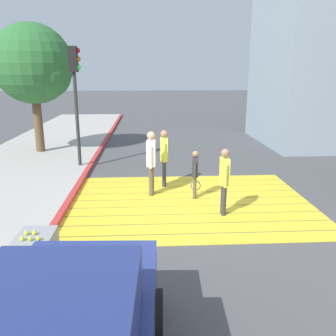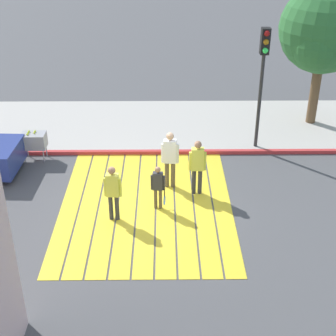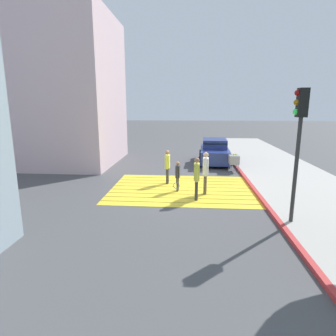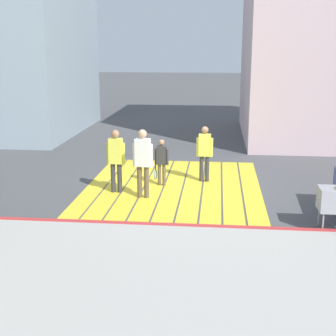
# 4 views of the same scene
# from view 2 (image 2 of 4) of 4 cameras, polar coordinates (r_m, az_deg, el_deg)

# --- Properties ---
(ground_plane) EXTENTS (120.00, 120.00, 0.00)m
(ground_plane) POSITION_cam_2_polar(r_m,az_deg,el_deg) (14.41, -2.51, -4.27)
(ground_plane) COLOR #4C4C4F
(crosswalk_stripes) EXTENTS (6.40, 4.90, 0.01)m
(crosswalk_stripes) POSITION_cam_2_polar(r_m,az_deg,el_deg) (14.41, -2.51, -4.25)
(crosswalk_stripes) COLOR yellow
(crosswalk_stripes) RESTS_ON ground
(sidewalk_west) EXTENTS (4.80, 40.00, 0.12)m
(sidewalk_west) POSITION_cam_2_polar(r_m,az_deg,el_deg) (19.32, -2.04, 4.97)
(sidewalk_west) COLOR #ADA8A0
(sidewalk_west) RESTS_ON ground
(curb_painted) EXTENTS (0.16, 40.00, 0.13)m
(curb_painted) POSITION_cam_2_polar(r_m,az_deg,el_deg) (17.19, -2.21, 1.83)
(curb_painted) COLOR #BC3333
(curb_painted) RESTS_ON ground
(traffic_light_corner) EXTENTS (0.39, 0.28, 4.24)m
(traffic_light_corner) POSITION_cam_2_polar(r_m,az_deg,el_deg) (16.69, 10.86, 11.50)
(traffic_light_corner) COLOR #2D2D2D
(traffic_light_corner) RESTS_ON ground
(street_tree) EXTENTS (3.20, 3.20, 5.32)m
(street_tree) POSITION_cam_2_polar(r_m,az_deg,el_deg) (19.04, 17.39, 14.71)
(street_tree) COLOR brown
(street_tree) RESTS_ON ground
(tennis_ball_cart) EXTENTS (0.56, 0.80, 1.02)m
(tennis_ball_cart) POSITION_cam_2_polar(r_m,az_deg,el_deg) (17.15, -15.17, 3.06)
(tennis_ball_cart) COLOR #99999E
(tennis_ball_cart) RESTS_ON ground
(pedestrian_adult_lead) EXTENTS (0.27, 0.53, 1.83)m
(pedestrian_adult_lead) POSITION_cam_2_polar(r_m,az_deg,el_deg) (14.76, 0.23, 1.39)
(pedestrian_adult_lead) COLOR brown
(pedestrian_adult_lead) RESTS_ON ground
(pedestrian_adult_trailing) EXTENTS (0.23, 0.51, 1.74)m
(pedestrian_adult_trailing) POSITION_cam_2_polar(r_m,az_deg,el_deg) (14.47, 3.40, 0.50)
(pedestrian_adult_trailing) COLOR #333338
(pedestrian_adult_trailing) RESTS_ON ground
(pedestrian_adult_side) EXTENTS (0.23, 0.48, 1.65)m
(pedestrian_adult_side) POSITION_cam_2_polar(r_m,az_deg,el_deg) (13.36, -6.35, -2.48)
(pedestrian_adult_side) COLOR #333338
(pedestrian_adult_side) RESTS_ON ground
(pedestrian_child_with_racket) EXTENTS (0.30, 0.41, 1.35)m
(pedestrian_child_with_racket) POSITION_cam_2_polar(r_m,az_deg,el_deg) (13.86, -1.14, -2.00)
(pedestrian_child_with_racket) COLOR brown
(pedestrian_child_with_racket) RESTS_ON ground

